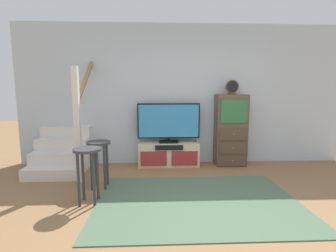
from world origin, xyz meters
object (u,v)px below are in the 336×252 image
(television, at_px, (169,122))
(side_cabinet, at_px, (231,130))
(desk_clock, at_px, (232,87))
(bar_stool_far, at_px, (99,153))
(bar_stool_near, at_px, (88,163))
(media_console, at_px, (169,154))

(television, height_order, side_cabinet, side_cabinet)
(television, bearing_deg, desk_clock, -1.38)
(bar_stool_far, bearing_deg, television, 45.10)
(television, xyz_separation_m, side_cabinet, (1.20, -0.01, -0.17))
(desk_clock, xyz_separation_m, bar_stool_near, (-2.29, -1.56, -0.97))
(television, bearing_deg, side_cabinet, -0.65)
(television, distance_m, bar_stool_near, 1.96)
(bar_stool_near, bearing_deg, bar_stool_far, 87.59)
(desk_clock, bearing_deg, bar_stool_near, -145.62)
(media_console, bearing_deg, television, 90.00)
(media_console, relative_size, bar_stool_far, 1.64)
(desk_clock, bearing_deg, media_console, 179.77)
(media_console, distance_m, bar_stool_near, 1.94)
(television, distance_m, side_cabinet, 1.21)
(media_console, bearing_deg, desk_clock, -0.23)
(side_cabinet, bearing_deg, television, 179.35)
(television, xyz_separation_m, bar_stool_far, (-1.07, -1.08, -0.33))
(desk_clock, bearing_deg, bar_stool_far, -155.12)
(bar_stool_near, bearing_deg, television, 55.46)
(media_console, xyz_separation_m, television, (-0.00, 0.02, 0.63))
(media_console, xyz_separation_m, desk_clock, (1.19, -0.00, 1.28))
(media_console, height_order, bar_stool_near, bar_stool_near)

